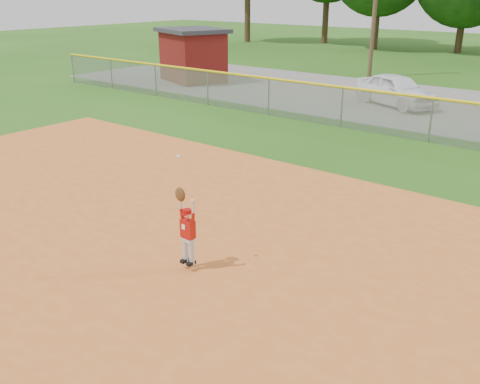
% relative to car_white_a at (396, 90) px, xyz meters
% --- Properties ---
extents(ground, '(120.00, 120.00, 0.00)m').
position_rel_car_white_a_xyz_m(ground, '(3.34, -14.95, -0.72)').
color(ground, '#275714').
rests_on(ground, ground).
extents(clay_infield, '(24.00, 16.00, 0.04)m').
position_rel_car_white_a_xyz_m(clay_infield, '(3.34, -17.95, -0.70)').
color(clay_infield, '#CD6225').
rests_on(clay_infield, ground).
extents(parking_strip, '(44.00, 10.00, 0.03)m').
position_rel_car_white_a_xyz_m(parking_strip, '(3.34, 1.05, -0.71)').
color(parking_strip, slate).
rests_on(parking_strip, ground).
extents(car_white_a, '(4.37, 3.17, 1.38)m').
position_rel_car_white_a_xyz_m(car_white_a, '(0.00, 0.00, 0.00)').
color(car_white_a, white).
rests_on(car_white_a, parking_strip).
extents(utility_shed, '(4.60, 4.10, 2.86)m').
position_rel_car_white_a_xyz_m(utility_shed, '(-11.61, -0.63, 0.74)').
color(utility_shed, '#59100C').
rests_on(utility_shed, ground).
extents(outfield_fence, '(40.06, 0.10, 1.55)m').
position_rel_car_white_a_xyz_m(outfield_fence, '(3.34, -4.95, 0.16)').
color(outfield_fence, gray).
rests_on(outfield_fence, ground).
extents(ballplayer, '(0.47, 0.20, 2.04)m').
position_rel_car_white_a_xyz_m(ballplayer, '(3.09, -16.37, 0.15)').
color(ballplayer, silver).
rests_on(ballplayer, ground).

